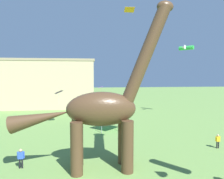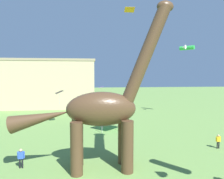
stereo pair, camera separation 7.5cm
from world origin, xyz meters
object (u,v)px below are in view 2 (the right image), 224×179
kite_high_right (130,10)px  kite_trailing (59,92)px  kite_near_low (101,87)px  kite_apex (186,48)px  person_photographer (218,140)px  festival_canopy_tent (111,112)px  person_far_spectator (21,156)px  dinosaur_sculpture (101,109)px

kite_high_right → kite_trailing: size_ratio=0.45×
kite_trailing → kite_near_low: (6.66, 3.32, 0.54)m
kite_trailing → kite_apex: (22.26, 3.99, 7.59)m
person_photographer → festival_canopy_tent: (-10.17, 8.67, 1.65)m
person_far_spectator → kite_high_right: (9.35, 2.16, 12.65)m
dinosaur_sculpture → festival_canopy_tent: bearing=78.2°
kite_apex → festival_canopy_tent: bearing=-150.2°
person_far_spectator → kite_trailing: (1.14, 15.64, 4.01)m
person_photographer → kite_trailing: 22.40m
dinosaur_sculpture → kite_high_right: size_ratio=14.34×
dinosaur_sculpture → kite_trailing: size_ratio=6.38×
kite_high_right → kite_apex: (14.05, 17.47, -1.05)m
person_photographer → kite_apex: kite_apex is taller
person_photographer → kite_trailing: (-17.67, 13.15, 4.09)m
kite_high_right → person_photographer: bearing=2.0°
person_far_spectator → kite_high_right: 15.88m
kite_near_low → person_far_spectator: bearing=-112.4°
person_photographer → festival_canopy_tent: 13.47m
kite_high_right → kite_trailing: 17.99m
person_photographer → festival_canopy_tent: size_ratio=0.47×
dinosaur_sculpture → kite_high_right: 9.68m
person_far_spectator → festival_canopy_tent: 14.20m
festival_canopy_tent → kite_high_right: size_ratio=3.34×
kite_trailing → kite_high_right: bearing=-58.7°
kite_high_right → kite_trailing: (-8.21, 13.48, -8.64)m
person_far_spectator → kite_high_right: kite_high_right is taller
kite_near_low → festival_canopy_tent: bearing=-83.9°
person_far_spectator → person_photographer: (18.81, 2.49, -0.08)m
dinosaur_sculpture → kite_near_low: 19.87m
dinosaur_sculpture → person_photographer: bearing=13.6°
dinosaur_sculpture → festival_canopy_tent: 12.43m
kite_high_right → kite_near_low: bearing=95.3°
festival_canopy_tent → kite_trailing: bearing=149.2°
person_far_spectator → festival_canopy_tent: size_ratio=0.51×
kite_near_low → kite_apex: bearing=2.4°
person_far_spectator → festival_canopy_tent: bearing=-16.2°
kite_high_right → kite_near_low: (-1.55, 16.80, -8.10)m
kite_high_right → kite_apex: kite_high_right is taller
kite_high_right → kite_near_low: kite_high_right is taller
person_photographer → kite_high_right: size_ratio=1.56×
kite_trailing → person_far_spectator: bearing=-94.2°
person_far_spectator → person_photographer: bearing=-60.9°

